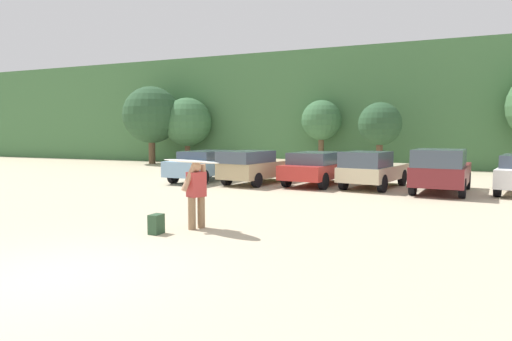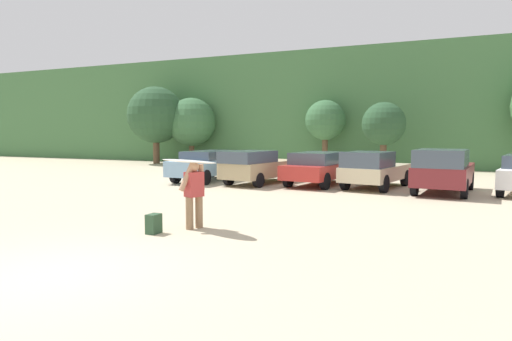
% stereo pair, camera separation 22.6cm
% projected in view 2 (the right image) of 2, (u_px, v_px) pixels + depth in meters
% --- Properties ---
extents(ground_plane, '(120.00, 120.00, 0.00)m').
position_uv_depth(ground_plane, '(53.00, 274.00, 7.38)').
color(ground_plane, '#C1B293').
extents(hillside_ridge, '(108.00, 12.00, 7.96)m').
position_uv_depth(hillside_ridge, '(378.00, 111.00, 35.07)').
color(hillside_ridge, '#427042').
rests_on(hillside_ridge, ground_plane).
extents(tree_center_right, '(4.16, 4.16, 5.68)m').
position_uv_depth(tree_center_right, '(156.00, 115.00, 33.49)').
color(tree_center_right, brown).
rests_on(tree_center_right, ground_plane).
extents(tree_far_right, '(3.58, 3.58, 4.87)m').
position_uv_depth(tree_far_right, '(191.00, 122.00, 33.65)').
color(tree_far_right, brown).
rests_on(tree_far_right, ground_plane).
extents(tree_left, '(2.62, 2.62, 4.42)m').
position_uv_depth(tree_left, '(325.00, 121.00, 29.69)').
color(tree_left, brown).
rests_on(tree_left, ground_plane).
extents(tree_right, '(2.54, 2.54, 4.08)m').
position_uv_depth(tree_right, '(384.00, 124.00, 26.61)').
color(tree_right, brown).
rests_on(tree_right, ground_plane).
extents(parked_car_sky_blue, '(1.90, 4.72, 1.43)m').
position_uv_depth(parked_car_sky_blue, '(209.00, 164.00, 21.63)').
color(parked_car_sky_blue, '#84ADD1').
rests_on(parked_car_sky_blue, ground_plane).
extents(parked_car_tan, '(2.37, 4.61, 1.50)m').
position_uv_depth(parked_car_tan, '(258.00, 166.00, 20.34)').
color(parked_car_tan, tan).
rests_on(parked_car_tan, ground_plane).
extents(parked_car_red, '(2.43, 4.70, 1.45)m').
position_uv_depth(parked_car_red, '(320.00, 167.00, 19.84)').
color(parked_car_red, '#B72D28').
rests_on(parked_car_red, ground_plane).
extents(parked_car_champagne, '(2.44, 4.41, 1.54)m').
position_uv_depth(parked_car_champagne, '(374.00, 169.00, 18.63)').
color(parked_car_champagne, beige).
rests_on(parked_car_champagne, ground_plane).
extents(parked_car_maroon, '(2.19, 4.43, 1.69)m').
position_uv_depth(parked_car_maroon, '(443.00, 170.00, 17.09)').
color(parked_car_maroon, maroon).
rests_on(parked_car_maroon, ground_plane).
extents(person_adult, '(0.44, 0.72, 1.61)m').
position_uv_depth(person_adult, '(194.00, 191.00, 10.84)').
color(person_adult, '#8C6B4C').
rests_on(person_adult, ground_plane).
extents(surfboard_white, '(1.99, 1.12, 0.12)m').
position_uv_depth(surfboard_white, '(188.00, 161.00, 10.75)').
color(surfboard_white, white).
extents(backpack_dropped, '(0.24, 0.34, 0.45)m').
position_uv_depth(backpack_dropped, '(154.00, 224.00, 10.34)').
color(backpack_dropped, '#2D4C33').
rests_on(backpack_dropped, ground_plane).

